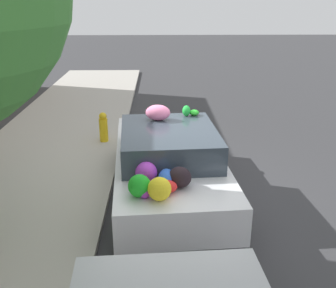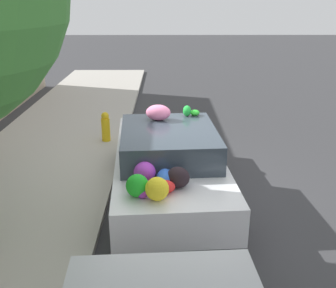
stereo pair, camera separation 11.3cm
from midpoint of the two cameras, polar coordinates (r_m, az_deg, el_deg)
The scene contains 4 objects.
ground_plane at distance 6.99m, azimuth 1.10°, elevation -7.72°, with size 60.00×60.00×0.00m, color #38383A.
sidewalk_curb at distance 7.41m, azimuth -20.43°, elevation -6.96°, with size 24.00×3.20×0.10m.
fire_hydrant at distance 9.32m, azimuth -8.70°, elevation 2.49°, with size 0.20×0.20×0.70m.
art_car at distance 6.62m, azimuth 0.48°, elevation -2.60°, with size 4.12×2.01×1.59m.
Camera 2 is at (-6.14, 0.11, 3.34)m, focal length 42.00 mm.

